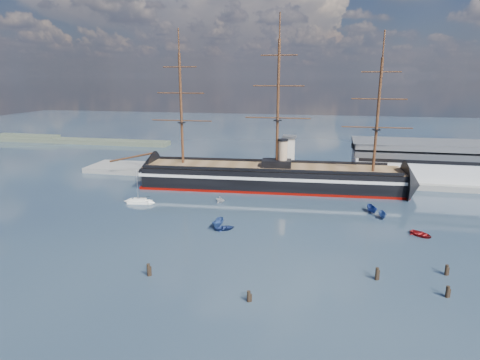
# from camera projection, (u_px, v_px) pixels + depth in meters

# --- Properties ---
(ground) EXTENTS (600.00, 600.00, 0.00)m
(ground) POSITION_uv_depth(u_px,v_px,m) (269.00, 206.00, 121.63)
(ground) COLOR #1E2D42
(ground) RESTS_ON ground
(quay) EXTENTS (180.00, 18.00, 2.00)m
(quay) POSITION_uv_depth(u_px,v_px,m) (307.00, 179.00, 153.81)
(quay) COLOR slate
(quay) RESTS_ON ground
(warehouse) EXTENTS (63.00, 21.00, 11.60)m
(warehouse) POSITION_uv_depth(u_px,v_px,m) (441.00, 161.00, 146.25)
(warehouse) COLOR #B7BABC
(warehouse) RESTS_ON ground
(quay_tower) EXTENTS (5.00, 5.00, 15.00)m
(quay_tower) POSITION_uv_depth(u_px,v_px,m) (289.00, 155.00, 149.88)
(quay_tower) COLOR silver
(quay_tower) RESTS_ON ground
(shoreline) EXTENTS (120.00, 10.00, 4.00)m
(shoreline) POSITION_uv_depth(u_px,v_px,m) (58.00, 140.00, 238.45)
(shoreline) COLOR #3F4C38
(shoreline) RESTS_ON ground
(warship) EXTENTS (113.35, 21.76, 53.94)m
(warship) POSITION_uv_depth(u_px,v_px,m) (266.00, 177.00, 140.32)
(warship) COLOR black
(warship) RESTS_ON ground
(sailboat) EXTENTS (7.58, 3.11, 11.77)m
(sailboat) POSITION_uv_depth(u_px,v_px,m) (140.00, 201.00, 123.71)
(sailboat) COLOR white
(sailboat) RESTS_ON ground
(motorboat_a) EXTENTS (6.94, 3.00, 2.71)m
(motorboat_a) POSITION_uv_depth(u_px,v_px,m) (218.00, 227.00, 104.32)
(motorboat_a) COLOR navy
(motorboat_a) RESTS_ON ground
(motorboat_b) EXTENTS (2.59, 3.45, 1.50)m
(motorboat_b) POSITION_uv_depth(u_px,v_px,m) (225.00, 230.00, 102.72)
(motorboat_b) COLOR navy
(motorboat_b) RESTS_ON ground
(motorboat_c) EXTENTS (6.78, 3.77, 2.56)m
(motorboat_c) POSITION_uv_depth(u_px,v_px,m) (372.00, 213.00, 115.49)
(motorboat_c) COLOR navy
(motorboat_c) RESTS_ON ground
(motorboat_d) EXTENTS (4.78, 6.25, 2.10)m
(motorboat_d) POSITION_uv_depth(u_px,v_px,m) (220.00, 202.00, 125.15)
(motorboat_d) COLOR silver
(motorboat_d) RESTS_ON ground
(motorboat_e) EXTENTS (3.37, 3.44, 1.60)m
(motorboat_e) POSITION_uv_depth(u_px,v_px,m) (421.00, 236.00, 98.63)
(motorboat_e) COLOR maroon
(motorboat_e) RESTS_ON ground
(motorboat_f) EXTENTS (5.62, 2.47, 2.19)m
(motorboat_f) POSITION_uv_depth(u_px,v_px,m) (382.00, 218.00, 111.24)
(motorboat_f) COLOR #334E86
(motorboat_f) RESTS_ON ground
(piling_near_left) EXTENTS (0.64, 0.64, 3.26)m
(piling_near_left) POSITION_uv_depth(u_px,v_px,m) (149.00, 276.00, 79.10)
(piling_near_left) COLOR black
(piling_near_left) RESTS_ON ground
(piling_near_mid) EXTENTS (0.64, 0.64, 2.72)m
(piling_near_mid) POSITION_uv_depth(u_px,v_px,m) (249.00, 302.00, 70.04)
(piling_near_mid) COLOR black
(piling_near_mid) RESTS_ON ground
(piling_near_right) EXTENTS (0.64, 0.64, 3.25)m
(piling_near_right) POSITION_uv_depth(u_px,v_px,m) (376.00, 280.00, 77.55)
(piling_near_right) COLOR black
(piling_near_right) RESTS_ON ground
(piling_far_right) EXTENTS (0.64, 0.64, 2.93)m
(piling_far_right) POSITION_uv_depth(u_px,v_px,m) (446.00, 275.00, 79.33)
(piling_far_right) COLOR black
(piling_far_right) RESTS_ON ground
(piling_extra) EXTENTS (0.64, 0.64, 2.91)m
(piling_extra) POSITION_uv_depth(u_px,v_px,m) (447.00, 297.00, 71.37)
(piling_extra) COLOR black
(piling_extra) RESTS_ON ground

